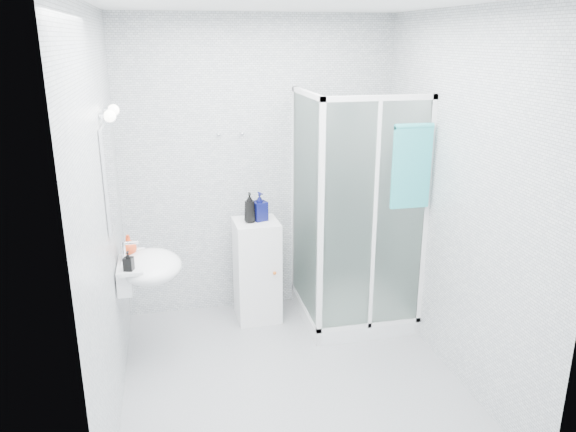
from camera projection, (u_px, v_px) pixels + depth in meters
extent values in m
cube|color=silver|center=(292.00, 211.00, 3.73)|extent=(2.40, 2.60, 2.60)
cube|color=#9D9FA1|center=(292.00, 379.00, 4.12)|extent=(2.40, 2.60, 0.01)
cube|color=white|center=(293.00, 2.00, 3.34)|extent=(2.40, 2.60, 0.01)
cube|color=white|center=(352.00, 310.00, 5.05)|extent=(0.90, 0.90, 0.12)
cube|color=white|center=(308.00, 94.00, 4.38)|extent=(0.04, 0.90, 0.04)
cube|color=white|center=(380.00, 98.00, 4.07)|extent=(0.90, 0.04, 0.04)
cube|color=white|center=(321.00, 230.00, 4.28)|extent=(0.04, 0.04, 2.00)
cube|color=white|center=(305.00, 209.00, 4.66)|extent=(0.02, 0.82, 1.84)
cube|color=white|center=(374.00, 221.00, 4.34)|extent=(0.82, 0.02, 1.84)
cube|color=white|center=(374.00, 221.00, 4.35)|extent=(0.03, 0.04, 1.84)
cylinder|color=silver|center=(343.00, 160.00, 5.02)|extent=(0.02, 0.02, 1.00)
cylinder|color=silver|center=(345.00, 108.00, 4.85)|extent=(0.09, 0.05, 0.09)
cylinder|color=silver|center=(346.00, 191.00, 5.15)|extent=(0.12, 0.04, 0.12)
cylinder|color=silver|center=(416.00, 125.00, 4.15)|extent=(0.03, 0.05, 0.03)
cube|color=white|center=(126.00, 275.00, 4.08)|extent=(0.10, 0.40, 0.18)
ellipsoid|color=white|center=(150.00, 267.00, 4.10)|extent=(0.46, 0.56, 0.20)
cube|color=white|center=(133.00, 262.00, 4.06)|extent=(0.16, 0.50, 0.02)
cylinder|color=silver|center=(123.00, 252.00, 4.03)|extent=(0.04, 0.04, 0.16)
cylinder|color=silver|center=(130.00, 243.00, 4.02)|extent=(0.12, 0.02, 0.02)
cube|color=white|center=(109.00, 175.00, 3.84)|extent=(0.02, 0.60, 0.70)
cylinder|color=silver|center=(103.00, 116.00, 3.57)|extent=(0.05, 0.04, 0.04)
sphere|color=white|center=(110.00, 116.00, 3.58)|extent=(0.08, 0.08, 0.08)
cylinder|color=silver|center=(107.00, 110.00, 3.87)|extent=(0.05, 0.04, 0.04)
sphere|color=white|center=(113.00, 110.00, 3.88)|extent=(0.08, 0.08, 0.08)
cylinder|color=silver|center=(218.00, 134.00, 4.74)|extent=(0.02, 0.04, 0.02)
sphere|color=silver|center=(219.00, 135.00, 4.72)|extent=(0.03, 0.03, 0.03)
cylinder|color=silver|center=(242.00, 133.00, 4.78)|extent=(0.02, 0.04, 0.02)
sphere|color=silver|center=(242.00, 134.00, 4.76)|extent=(0.03, 0.03, 0.03)
cube|color=white|center=(257.00, 270.00, 4.92)|extent=(0.38, 0.38, 0.90)
cube|color=white|center=(260.00, 279.00, 4.75)|extent=(0.34, 0.02, 0.77)
sphere|color=orange|center=(275.00, 273.00, 4.74)|extent=(0.03, 0.03, 0.03)
cube|color=teal|center=(411.00, 168.00, 4.23)|extent=(0.30, 0.04, 0.63)
cylinder|color=teal|center=(414.00, 126.00, 4.13)|extent=(0.30, 0.04, 0.04)
imported|color=black|center=(250.00, 208.00, 4.72)|extent=(0.10, 0.10, 0.26)
imported|color=#0C0F49|center=(260.00, 206.00, 4.77)|extent=(0.14, 0.14, 0.25)
imported|color=red|center=(128.00, 245.00, 4.14)|extent=(0.15, 0.15, 0.15)
imported|color=black|center=(128.00, 261.00, 3.86)|extent=(0.08, 0.08, 0.14)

